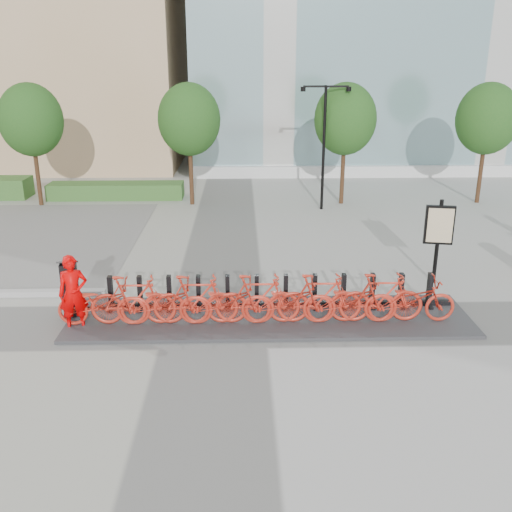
{
  "coord_description": "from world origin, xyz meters",
  "views": [
    {
      "loc": [
        0.64,
        -12.21,
        5.92
      ],
      "look_at": [
        1.0,
        1.5,
        1.2
      ],
      "focal_mm": 40.0,
      "sensor_mm": 36.0,
      "label": 1
    }
  ],
  "objects_px": {
    "bike_0": "(102,303)",
    "worker_red": "(73,294)",
    "kiosk": "(70,288)",
    "map_sign": "(439,229)"
  },
  "relations": [
    {
      "from": "bike_0",
      "to": "worker_red",
      "type": "height_order",
      "value": "worker_red"
    },
    {
      "from": "kiosk",
      "to": "map_sign",
      "type": "distance_m",
      "value": 9.74
    },
    {
      "from": "map_sign",
      "to": "worker_red",
      "type": "bearing_deg",
      "value": -153.13
    },
    {
      "from": "map_sign",
      "to": "bike_0",
      "type": "bearing_deg",
      "value": -152.61
    },
    {
      "from": "bike_0",
      "to": "map_sign",
      "type": "bearing_deg",
      "value": -73.06
    },
    {
      "from": "worker_red",
      "to": "map_sign",
      "type": "xyz_separation_m",
      "value": [
        9.22,
        2.72,
        0.68
      ]
    },
    {
      "from": "kiosk",
      "to": "worker_red",
      "type": "relative_size",
      "value": 0.8
    },
    {
      "from": "worker_red",
      "to": "map_sign",
      "type": "distance_m",
      "value": 9.64
    },
    {
      "from": "worker_red",
      "to": "bike_0",
      "type": "bearing_deg",
      "value": -7.61
    },
    {
      "from": "bike_0",
      "to": "worker_red",
      "type": "relative_size",
      "value": 1.14
    }
  ]
}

